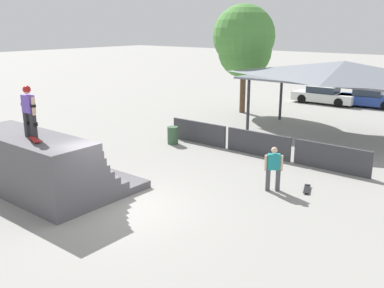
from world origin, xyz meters
TOP-DOWN VIEW (x-y plane):
  - ground_plane at (0.00, 0.00)m, footprint 160.00×160.00m
  - quarter_pipe_ramp at (-3.12, -0.61)m, footprint 5.33×3.88m
  - skater_on_deck at (-2.82, -1.04)m, footprint 0.71×0.25m
  - skateboard_on_deck at (-2.23, -1.27)m, footprint 0.84×0.44m
  - bystander_walking at (3.07, 4.41)m, footprint 0.58×0.44m
  - skateboard_on_ground at (4.01, 5.18)m, footprint 0.47×0.85m
  - barrier_fence at (0.53, 7.77)m, footprint 9.76×0.12m
  - pavilion_shelter at (2.12, 13.22)m, footprint 10.17×4.42m
  - tree_beside_pavilion at (-5.21, 15.50)m, footprint 3.94×3.94m
  - tree_far_back at (-5.15, 15.56)m, footprint 3.42×3.42m
  - trash_bin at (-3.65, 6.83)m, footprint 0.52×0.52m
  - parked_car_white at (-2.29, 22.11)m, footprint 4.50×1.87m
  - parked_car_blue at (0.71, 22.75)m, footprint 4.19×2.12m

SIDE VIEW (x-z plane):
  - ground_plane at x=0.00m, z-range 0.00..0.00m
  - skateboard_on_ground at x=4.01m, z-range 0.01..0.10m
  - trash_bin at x=-3.65m, z-range 0.00..0.85m
  - barrier_fence at x=0.53m, z-range 0.00..1.05m
  - parked_car_blue at x=0.71m, z-range -0.04..1.24m
  - parked_car_white at x=-2.29m, z-range -0.03..1.24m
  - bystander_walking at x=3.07m, z-range 0.09..1.67m
  - quarter_pipe_ramp at x=-3.12m, z-range -0.14..1.94m
  - skateboard_on_deck at x=-2.23m, z-range 2.10..2.18m
  - skater_on_deck at x=-2.82m, z-range 2.21..3.88m
  - pavilion_shelter at x=2.12m, z-range 1.40..5.27m
  - tree_far_back at x=-5.15m, z-range 1.12..6.81m
  - tree_beside_pavilion at x=-5.21m, z-range 1.46..8.33m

